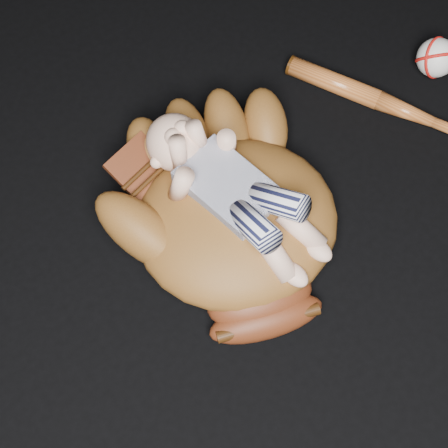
{
  "coord_description": "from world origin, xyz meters",
  "views": [
    {
      "loc": [
        -0.43,
        -0.34,
        1.09
      ],
      "look_at": [
        -0.16,
        0.03,
        0.08
      ],
      "focal_mm": 55.0,
      "sensor_mm": 36.0,
      "label": 1
    }
  ],
  "objects": [
    {
      "name": "baseball_bat",
      "position": [
        0.25,
        0.07,
        0.02
      ],
      "size": [
        0.22,
        0.38,
        0.04
      ],
      "primitive_type": null,
      "rotation": [
        0.0,
        0.0,
        0.47
      ],
      "color": "#AB5421",
      "rests_on": "ground"
    },
    {
      "name": "newborn_baby",
      "position": [
        -0.12,
        0.03,
        0.13
      ],
      "size": [
        0.22,
        0.38,
        0.14
      ],
      "primitive_type": null,
      "rotation": [
        0.0,
        0.0,
        0.17
      ],
      "color": "beige",
      "rests_on": "baseball_glove"
    },
    {
      "name": "baseball_glove",
      "position": [
        -0.13,
        0.03,
        0.07
      ],
      "size": [
        0.56,
        0.59,
        0.15
      ],
      "primitive_type": null,
      "rotation": [
        0.0,
        0.0,
        -0.35
      ],
      "color": "brown",
      "rests_on": "ground"
    },
    {
      "name": "baseball",
      "position": [
        0.39,
        0.08,
        0.04
      ],
      "size": [
        0.08,
        0.08,
        0.07
      ],
      "primitive_type": "sphere",
      "rotation": [
        0.0,
        0.0,
        -0.13
      ],
      "color": "white",
      "rests_on": "ground"
    }
  ]
}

